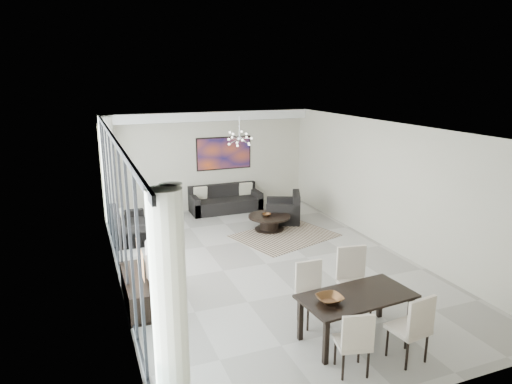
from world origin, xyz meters
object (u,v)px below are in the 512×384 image
tv_console (138,290)px  television (146,259)px  coffee_table (269,222)px  dining_table (357,300)px  sofa_main (225,202)px

tv_console → television: bearing=-12.9°
coffee_table → dining_table: bearing=-98.4°
coffee_table → sofa_main: 2.12m
coffee_table → tv_console: (-3.68, -2.79, 0.04)m
sofa_main → dining_table: (-0.22, -7.17, 0.38)m
sofa_main → television: (-2.99, -4.88, 0.57)m
coffee_table → sofa_main: (-0.54, 2.06, 0.04)m
sofa_main → television: television is taller
coffee_table → tv_console: 4.62m
sofa_main → television: bearing=-121.5°
coffee_table → tv_console: size_ratio=0.68×
coffee_table → television: bearing=-141.3°
coffee_table → television: television is taller
coffee_table → dining_table: size_ratio=0.61×
television → dining_table: 3.59m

